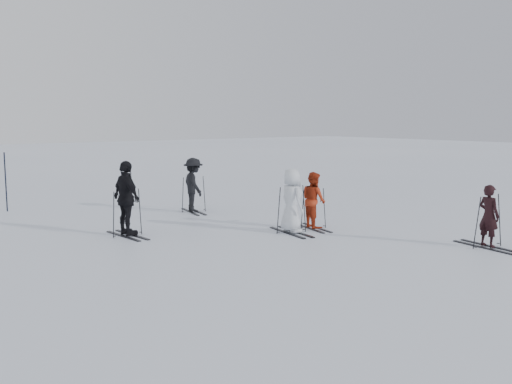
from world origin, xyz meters
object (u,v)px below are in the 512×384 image
Objects in this scene: skier_grey at (292,201)px; piste_marker at (6,182)px; skier_uphill_left at (127,199)px; skier_uphill_far at (193,186)px; skier_near_dark at (489,217)px; skier_red at (314,201)px.

piste_marker is at bearing 40.97° from skier_grey.
skier_grey is 0.87× the size of piste_marker.
skier_uphill_far is at bearing -60.76° from skier_uphill_left.
skier_uphill_left is at bearing 51.90° from skier_near_dark.
skier_uphill_left is at bearing 77.05° from skier_red.
piste_marker is at bearing 9.03° from skier_uphill_left.
skier_grey is at bearing -163.89° from skier_uphill_far.
skier_uphill_left is (-6.40, 6.55, 0.24)m from skier_near_dark.
skier_uphill_left is at bearing 67.67° from skier_grey.
skier_uphill_left is 0.99× the size of piste_marker.
piste_marker is at bearing 63.57° from skier_uphill_far.
skier_grey reaches higher than skier_near_dark.
skier_near_dark is 9.34m from skier_uphill_far.
skier_uphill_left reaches higher than skier_uphill_far.
skier_red is at bearing 29.28° from skier_near_dark.
piste_marker is (-1.52, 6.23, 0.01)m from skier_uphill_left.
skier_red is 0.91m from skier_grey.
skier_uphill_far is 0.90× the size of piste_marker.
piste_marker is (-7.91, 12.78, 0.24)m from skier_near_dark.
skier_near_dark is 0.76× the size of skier_uphill_left.
skier_uphill_left reaches higher than skier_grey.
skier_grey is 0.98× the size of skier_uphill_far.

